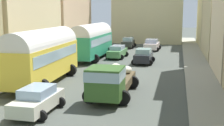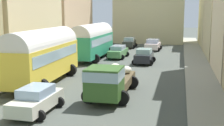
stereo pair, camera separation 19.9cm
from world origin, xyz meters
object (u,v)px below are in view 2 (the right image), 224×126
(car_4, at_px, (129,43))
(car_0, at_px, (144,56))
(parked_bus_1, at_px, (43,54))
(parked_bus_2, at_px, (93,40))
(car_3, at_px, (118,52))
(car_2, at_px, (36,100))
(car_1, at_px, (153,45))
(cargo_truck_0, at_px, (110,80))

(car_4, bearing_deg, car_0, -74.02)
(parked_bus_1, xyz_separation_m, parked_bus_2, (0.36, 12.26, -0.06))
(car_0, xyz_separation_m, car_3, (-3.46, 3.17, -0.04))
(parked_bus_1, relative_size, car_4, 2.21)
(parked_bus_2, relative_size, car_2, 2.46)
(parked_bus_2, distance_m, car_0, 6.59)
(parked_bus_2, xyz_separation_m, car_4, (2.31, 11.70, -1.44))
(car_4, bearing_deg, car_1, -32.61)
(parked_bus_2, relative_size, car_0, 2.55)
(car_0, bearing_deg, car_1, 90.54)
(car_2, bearing_deg, parked_bus_2, 97.09)
(parked_bus_1, height_order, parked_bus_2, parked_bus_1)
(parked_bus_1, relative_size, cargo_truck_0, 1.39)
(parked_bus_2, distance_m, car_4, 12.01)
(car_3, relative_size, car_4, 1.03)
(car_1, xyz_separation_m, car_2, (-3.73, -28.12, -0.06))
(parked_bus_1, bearing_deg, cargo_truck_0, -27.04)
(car_1, relative_size, car_3, 0.93)
(cargo_truck_0, distance_m, car_2, 4.82)
(parked_bus_1, relative_size, car_3, 2.16)
(car_1, bearing_deg, cargo_truck_0, -91.10)
(parked_bus_1, distance_m, parked_bus_2, 12.27)
(parked_bus_2, bearing_deg, car_4, 78.84)
(parked_bus_2, distance_m, car_2, 19.03)
(car_2, distance_m, car_3, 20.21)
(parked_bus_2, relative_size, car_3, 2.20)
(car_1, distance_m, car_2, 28.36)
(parked_bus_2, height_order, car_0, parked_bus_2)
(parked_bus_2, relative_size, cargo_truck_0, 1.41)
(cargo_truck_0, bearing_deg, car_1, 88.90)
(car_0, distance_m, car_1, 11.09)
(cargo_truck_0, xyz_separation_m, car_3, (-2.89, 16.68, -0.45))
(car_4, bearing_deg, parked_bus_2, -101.16)
(parked_bus_1, relative_size, car_1, 2.31)
(car_0, bearing_deg, car_4, 105.98)
(car_2, xyz_separation_m, car_4, (-0.03, 30.52, 0.05))
(car_0, relative_size, car_1, 0.93)
(car_2, xyz_separation_m, car_3, (0.37, 20.20, 0.01))
(parked_bus_2, xyz_separation_m, car_2, (2.34, -18.82, -1.49))
(cargo_truck_0, relative_size, car_3, 1.55)
(parked_bus_2, height_order, car_4, parked_bus_2)
(cargo_truck_0, bearing_deg, parked_bus_1, 152.96)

